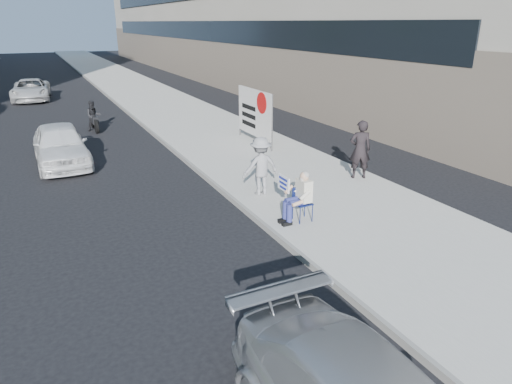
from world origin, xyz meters
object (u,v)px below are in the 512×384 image
jogger (261,166)px  white_sedan_near (60,145)px  seated_protester (299,194)px  white_sedan_far (31,90)px  pedestrian_woman (360,150)px  motorcycle (94,117)px  protest_banner (254,113)px

jogger → white_sedan_near: 7.94m
seated_protester → white_sedan_far: size_ratio=0.27×
jogger → white_sedan_near: (-4.93, 6.22, -0.26)m
white_sedan_near → white_sedan_far: (-0.62, 16.54, -0.06)m
pedestrian_woman → motorcycle: 13.29m
white_sedan_far → motorcycle: motorcycle is taller
jogger → motorcycle: jogger is taller
jogger → protest_banner: 6.05m
pedestrian_woman → protest_banner: size_ratio=0.61×
jogger → white_sedan_far: jogger is taller
protest_banner → white_sedan_near: bearing=174.5°
white_sedan_far → motorcycle: (2.46, -11.29, -0.04)m
pedestrian_woman → white_sedan_near: 10.51m
jogger → motorcycle: 11.89m
seated_protester → white_sedan_near: 9.70m
seated_protester → motorcycle: bearing=102.8°
white_sedan_near → seated_protester: bearing=-60.5°
protest_banner → white_sedan_far: protest_banner is taller
protest_banner → motorcycle: protest_banner is taller
pedestrian_woman → white_sedan_near: bearing=-12.5°
seated_protester → motorcycle: (-3.08, 13.61, -0.24)m
motorcycle → seated_protester: bearing=-79.0°
white_sedan_far → motorcycle: 11.55m
seated_protester → pedestrian_woman: (3.51, 2.08, 0.21)m
protest_banner → motorcycle: 8.20m
pedestrian_woman → protest_banner: protest_banner is taller
protest_banner → white_sedan_near: 7.47m
white_sedan_far → motorcycle: size_ratio=2.39×
jogger → motorcycle: bearing=-74.6°
white_sedan_near → motorcycle: 5.57m
seated_protester → pedestrian_woman: size_ratio=0.70×
pedestrian_woman → seated_protester: bearing=54.8°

